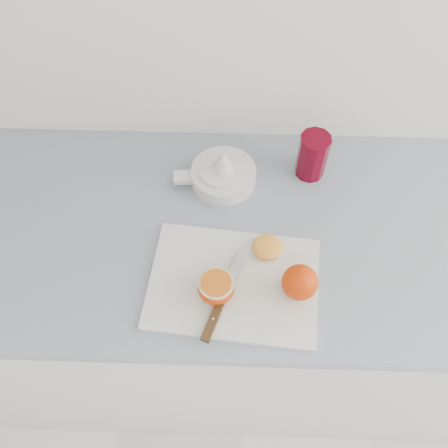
% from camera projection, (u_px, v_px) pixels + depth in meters
% --- Properties ---
extents(counter, '(2.59, 0.64, 0.89)m').
position_uv_depth(counter, '(270.00, 306.00, 1.54)').
color(counter, silver).
rests_on(counter, ground).
extents(cutting_board, '(0.39, 0.30, 0.01)m').
position_uv_depth(cutting_board, '(234.00, 283.00, 1.09)').
color(cutting_board, silver).
rests_on(cutting_board, counter).
extents(whole_orange, '(0.08, 0.08, 0.08)m').
position_uv_depth(whole_orange, '(300.00, 282.00, 1.04)').
color(whole_orange, red).
rests_on(whole_orange, cutting_board).
extents(half_orange, '(0.08, 0.08, 0.05)m').
position_uv_depth(half_orange, '(216.00, 287.00, 1.05)').
color(half_orange, red).
rests_on(half_orange, cutting_board).
extents(squeezed_shell, '(0.07, 0.07, 0.03)m').
position_uv_depth(squeezed_shell, '(267.00, 247.00, 1.11)').
color(squeezed_shell, orange).
rests_on(squeezed_shell, cutting_board).
extents(paring_knife, '(0.09, 0.21, 0.01)m').
position_uv_depth(paring_knife, '(217.00, 312.00, 1.04)').
color(paring_knife, '#402D11').
rests_on(paring_knife, cutting_board).
extents(citrus_juicer, '(0.20, 0.16, 0.11)m').
position_uv_depth(citrus_juicer, '(223.00, 173.00, 1.22)').
color(citrus_juicer, white).
rests_on(citrus_juicer, counter).
extents(red_tumbler, '(0.08, 0.08, 0.12)m').
position_uv_depth(red_tumbler, '(312.00, 157.00, 1.22)').
color(red_tumbler, '#5D0012').
rests_on(red_tumbler, counter).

